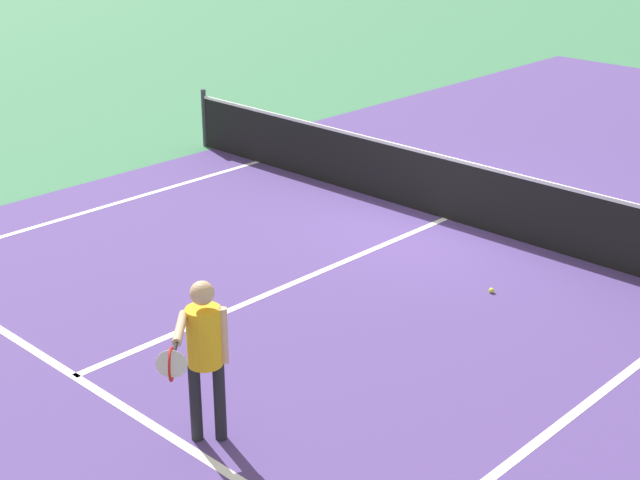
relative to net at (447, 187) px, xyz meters
The scene contains 7 objects.
ground_plane 0.49m from the net, ahead, with size 60.00×60.00×0.00m, color #38724C.
court_surface_inbounds 0.49m from the net, ahead, with size 10.62×24.40×0.00m, color #4C387A.
line_service_near 6.42m from the net, 90.00° to the right, with size 8.22×0.10×0.01m, color white.
line_center_service 3.24m from the net, 90.00° to the right, with size 0.10×6.40×0.01m, color white.
net is the anchor object (origin of this frame).
player_near 6.49m from the net, 72.92° to the right, with size 0.78×1.01×1.60m.
tennis_ball_near_net 2.65m from the net, 40.94° to the right, with size 0.07×0.07×0.07m, color #CCE033.
Camera 1 is at (7.76, -10.83, 4.99)m, focal length 53.17 mm.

